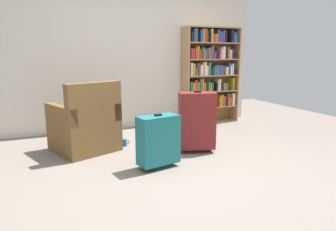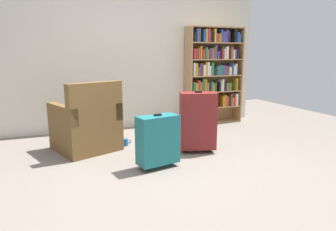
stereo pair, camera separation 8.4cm
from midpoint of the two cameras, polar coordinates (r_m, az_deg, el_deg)
ground_plane at (r=3.23m, az=3.26°, el=-10.83°), size 8.05×8.05×0.00m
back_wall at (r=5.07m, az=-7.04°, el=12.35°), size 4.60×0.10×2.60m
bookshelf at (r=5.43m, az=8.96°, el=8.15°), size 1.02×0.30×1.68m
armchair at (r=3.99m, az=-14.53°, el=-1.99°), size 0.91×0.91×0.90m
mug at (r=4.15m, az=-7.52°, el=-5.04°), size 0.12×0.08×0.10m
suitcase_teal at (r=3.27m, az=-1.19°, el=-4.63°), size 0.48×0.30×0.60m
suitcase_dark_red at (r=3.80m, az=6.30°, el=-1.00°), size 0.49×0.35×0.78m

